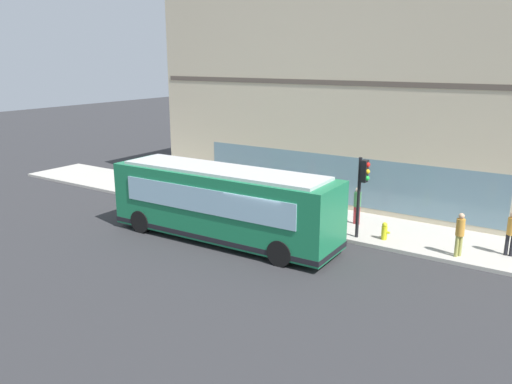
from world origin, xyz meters
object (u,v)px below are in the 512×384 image
object	(u,v)px
pedestrian_walking_along_curb	(511,231)
pedestrian_by_light_pole	(357,203)
pedestrian_near_hydrant	(259,191)
city_bus_nearside	(223,204)
pedestrian_near_building_entrance	(460,232)
fire_hydrant	(385,231)
newspaper_vending_box	(225,187)
traffic_light_near_corner	(362,183)

from	to	relation	value
pedestrian_walking_along_curb	pedestrian_by_light_pole	size ratio (longest dim) A/B	1.01
pedestrian_near_hydrant	city_bus_nearside	bearing A→B (deg)	-170.59
city_bus_nearside	pedestrian_near_building_entrance	world-z (taller)	city_bus_nearside
fire_hydrant	newspaper_vending_box	xyz separation A→B (m)	(2.01, 9.75, 0.09)
pedestrian_near_hydrant	newspaper_vending_box	distance (m)	3.74
traffic_light_near_corner	city_bus_nearside	bearing A→B (deg)	121.75
fire_hydrant	pedestrian_walking_along_curb	world-z (taller)	pedestrian_walking_along_curb
fire_hydrant	city_bus_nearside	bearing A→B (deg)	120.11
pedestrian_near_hydrant	pedestrian_by_light_pole	xyz separation A→B (m)	(0.86, -4.68, -0.05)
pedestrian_near_hydrant	pedestrian_near_building_entrance	distance (m)	9.42
pedestrian_walking_along_curb	newspaper_vending_box	bearing A→B (deg)	85.46
fire_hydrant	pedestrian_near_hydrant	bearing A→B (deg)	86.44
city_bus_nearside	pedestrian_by_light_pole	xyz separation A→B (m)	(4.62, -4.05, -0.42)
fire_hydrant	newspaper_vending_box	world-z (taller)	newspaper_vending_box
city_bus_nearside	fire_hydrant	size ratio (longest dim) A/B	13.64
pedestrian_near_building_entrance	pedestrian_by_light_pole	bearing A→B (deg)	72.30
fire_hydrant	pedestrian_walking_along_curb	xyz separation A→B (m)	(0.88, -4.56, 0.64)
fire_hydrant	pedestrian_near_building_entrance	bearing A→B (deg)	-94.85
pedestrian_walking_along_curb	fire_hydrant	bearing A→B (deg)	100.89
newspaper_vending_box	city_bus_nearside	bearing A→B (deg)	-143.75
city_bus_nearside	pedestrian_by_light_pole	distance (m)	6.16
traffic_light_near_corner	fire_hydrant	size ratio (longest dim) A/B	4.60
pedestrian_near_hydrant	newspaper_vending_box	world-z (taller)	pedestrian_near_hydrant
pedestrian_by_light_pole	pedestrian_near_building_entrance	bearing A→B (deg)	-107.70
traffic_light_near_corner	pedestrian_by_light_pole	size ratio (longest dim) A/B	1.99
pedestrian_by_light_pole	newspaper_vending_box	world-z (taller)	pedestrian_by_light_pole
pedestrian_walking_along_curb	pedestrian_near_building_entrance	size ratio (longest dim) A/B	1.02
pedestrian_by_light_pole	newspaper_vending_box	size ratio (longest dim) A/B	1.90
fire_hydrant	traffic_light_near_corner	bearing A→B (deg)	110.72
traffic_light_near_corner	pedestrian_near_building_entrance	world-z (taller)	traffic_light_near_corner
pedestrian_by_light_pole	fire_hydrant	bearing A→B (deg)	-125.61
fire_hydrant	newspaper_vending_box	size ratio (longest dim) A/B	0.82
traffic_light_near_corner	newspaper_vending_box	world-z (taller)	traffic_light_near_corner
city_bus_nearside	pedestrian_by_light_pole	world-z (taller)	city_bus_nearside
pedestrian_walking_along_curb	newspaper_vending_box	size ratio (longest dim) A/B	1.92
city_bus_nearside	pedestrian_near_hydrant	bearing A→B (deg)	9.41
pedestrian_by_light_pole	city_bus_nearside	bearing A→B (deg)	138.75
pedestrian_by_light_pole	pedestrian_near_building_entrance	distance (m)	4.96
city_bus_nearside	traffic_light_near_corner	world-z (taller)	traffic_light_near_corner
pedestrian_near_building_entrance	newspaper_vending_box	distance (m)	12.93
pedestrian_by_light_pole	newspaper_vending_box	xyz separation A→B (m)	(0.76, 8.00, -0.53)
pedestrian_near_building_entrance	newspaper_vending_box	bearing A→B (deg)	79.90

